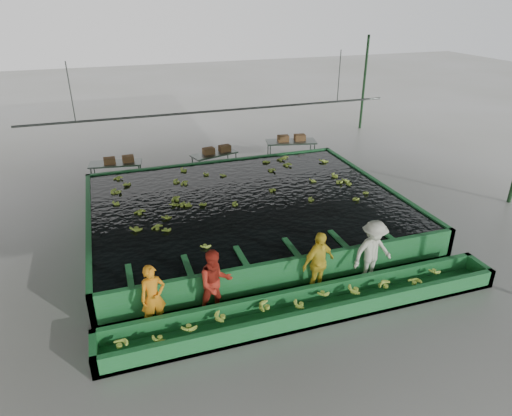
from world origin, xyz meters
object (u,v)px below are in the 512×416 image
object	(u,v)px
box_stack_right	(291,141)
packing_table_left	(117,174)
worker_b	(215,283)
worker_c	(318,263)
worker_d	(373,252)
box_stack_mid	(217,153)
worker_a	(153,297)
box_stack_left	(119,163)
packing_table_mid	(215,163)
sorting_trough	(311,306)
packing_table_right	(291,152)
flotation_tank	(246,211)

from	to	relation	value
box_stack_right	packing_table_left	bearing A→B (deg)	-178.26
worker_b	box_stack_right	distance (m)	11.11
worker_c	worker_b	bearing A→B (deg)	161.97
worker_d	box_stack_right	xyz separation A→B (m)	(1.64, 9.43, 0.11)
box_stack_right	worker_c	bearing A→B (deg)	-108.79
worker_c	packing_table_left	size ratio (longest dim) A/B	0.86
worker_d	box_stack_mid	distance (m)	9.43
worker_a	packing_table_left	world-z (taller)	worker_a
worker_a	box_stack_left	bearing A→B (deg)	80.67
worker_a	box_stack_mid	bearing A→B (deg)	57.14
box_stack_mid	box_stack_right	xyz separation A→B (m)	(3.48, 0.18, 0.12)
packing_table_mid	worker_b	bearing A→B (deg)	-103.75
worker_a	worker_d	xyz separation A→B (m)	(5.67, 0.00, 0.09)
worker_d	box_stack_left	world-z (taller)	worker_d
box_stack_left	box_stack_right	bearing A→B (deg)	2.09
sorting_trough	packing_table_right	bearing A→B (deg)	69.96
box_stack_left	box_stack_right	world-z (taller)	box_stack_right
flotation_tank	packing_table_left	size ratio (longest dim) A/B	4.96
flotation_tank	box_stack_mid	size ratio (longest dim) A/B	8.28
packing_table_left	box_stack_left	size ratio (longest dim) A/B	1.75
worker_a	packing_table_right	bearing A→B (deg)	41.87
worker_b	box_stack_right	size ratio (longest dim) A/B	1.38
sorting_trough	packing_table_left	bearing A→B (deg)	111.21
worker_a	worker_b	size ratio (longest dim) A/B	0.93
worker_a	box_stack_right	world-z (taller)	worker_a
flotation_tank	box_stack_left	distance (m)	6.15
worker_d	packing_table_mid	world-z (taller)	worker_d
worker_a	box_stack_mid	xyz separation A→B (m)	(3.83, 9.25, 0.08)
worker_b	box_stack_right	bearing A→B (deg)	53.68
flotation_tank	worker_a	xyz separation A→B (m)	(-3.57, -4.30, 0.35)
worker_c	box_stack_left	size ratio (longest dim) A/B	1.50
sorting_trough	box_stack_mid	bearing A→B (deg)	88.50
packing_table_right	worker_b	bearing A→B (deg)	-121.84
worker_b	box_stack_left	size ratio (longest dim) A/B	1.49
packing_table_left	box_stack_left	world-z (taller)	box_stack_left
sorting_trough	box_stack_mid	size ratio (longest dim) A/B	8.28
worker_a	packing_table_right	size ratio (longest dim) A/B	0.73
packing_table_left	box_stack_left	distance (m)	0.48
flotation_tank	worker_a	world-z (taller)	worker_a
worker_a	packing_table_mid	bearing A→B (deg)	57.73
packing_table_mid	box_stack_mid	xyz separation A→B (m)	(0.13, 0.05, 0.44)
worker_b	worker_d	distance (m)	4.22
box_stack_mid	box_stack_left	bearing A→B (deg)	-178.64
worker_a	worker_d	bearing A→B (deg)	-10.37
flotation_tank	worker_c	size ratio (longest dim) A/B	5.78
box_stack_right	worker_d	bearing A→B (deg)	-99.89
box_stack_left	box_stack_right	size ratio (longest dim) A/B	0.92
packing_table_right	box_stack_mid	xyz separation A→B (m)	(-3.46, -0.16, 0.38)
worker_b	worker_d	size ratio (longest dim) A/B	0.96
worker_a	box_stack_right	distance (m)	11.94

